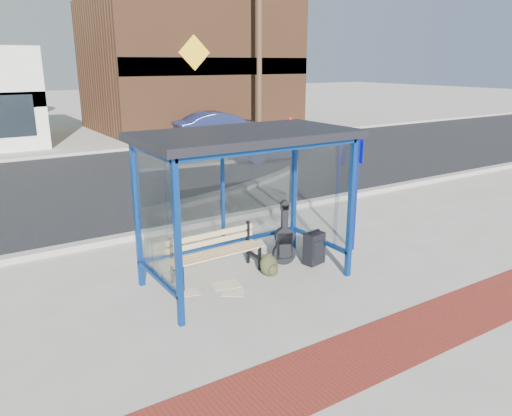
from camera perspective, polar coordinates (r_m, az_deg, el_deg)
ground at (r=8.20m, az=-1.06°, el=-8.23°), size 120.00×120.00×0.00m
brick_paver_strip at (r=6.40m, az=11.82°, el=-16.21°), size 60.00×1.00×0.01m
curb_near at (r=10.58m, az=-9.38°, el=-2.32°), size 60.00×0.25×0.12m
street_asphalt at (r=15.25m, az=-17.13°, el=2.73°), size 60.00×10.00×0.00m
curb_far at (r=20.11m, az=-21.24°, el=5.68°), size 60.00×0.25×0.12m
far_sidewalk at (r=21.96m, az=-22.29°, el=6.24°), size 60.00×4.00×0.01m
bus_shelter at (r=7.63m, az=-1.43°, el=6.24°), size 3.30×1.80×2.42m
storefront_brown at (r=27.54m, az=-7.48°, el=15.81°), size 10.00×7.08×6.40m
tree_right at (r=32.81m, az=-2.91°, el=19.93°), size 3.60×3.60×7.03m
utility_pole_east at (r=23.60m, az=0.39°, el=18.07°), size 1.60×0.24×8.00m
bench at (r=8.24m, az=-4.68°, el=-4.83°), size 1.65×0.45×0.77m
guitar_bag at (r=8.69m, az=3.25°, el=-3.95°), size 0.41×0.25×1.09m
suitcase at (r=8.77m, az=6.68°, el=-4.61°), size 0.39×0.29×0.62m
backpack at (r=8.27m, az=1.55°, el=-6.62°), size 0.33×0.30×0.38m
sign_post at (r=9.27m, az=11.32°, el=2.69°), size 0.13×0.28×2.26m
newspaper_a at (r=7.78m, az=-2.62°, el=-9.65°), size 0.43×0.41×0.01m
newspaper_b at (r=7.85m, az=-7.88°, el=-9.55°), size 0.42×0.36×0.01m
newspaper_c at (r=8.04m, az=-3.41°, el=-8.76°), size 0.49×0.42×0.01m
parked_car at (r=21.91m, az=-3.92°, el=9.17°), size 4.23×1.85×1.35m
fire_hydrant at (r=25.41m, az=3.92°, el=9.58°), size 0.35×0.23×0.77m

